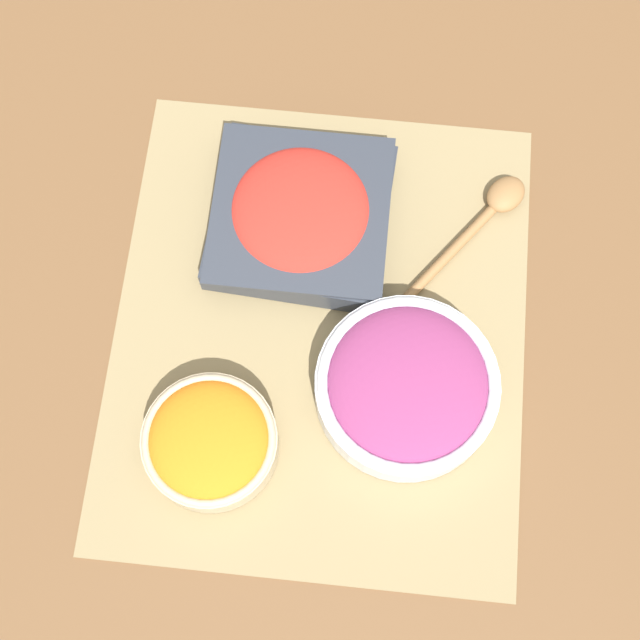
# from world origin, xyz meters

# --- Properties ---
(ground_plane) EXTENTS (3.00, 3.00, 0.00)m
(ground_plane) POSITION_xyz_m (0.00, 0.00, 0.00)
(ground_plane) COLOR brown
(placemat) EXTENTS (0.56, 0.47, 0.00)m
(placemat) POSITION_xyz_m (0.00, 0.00, 0.00)
(placemat) COLOR #937F56
(placemat) RESTS_ON ground_plane
(carrot_bowl) EXTENTS (0.15, 0.15, 0.06)m
(carrot_bowl) POSITION_xyz_m (-0.15, 0.10, 0.03)
(carrot_bowl) COLOR #C6B28E
(carrot_bowl) RESTS_ON placemat
(onion_bowl) EXTENTS (0.20, 0.20, 0.07)m
(onion_bowl) POSITION_xyz_m (-0.07, -0.10, 0.04)
(onion_bowl) COLOR silver
(onion_bowl) RESTS_ON placemat
(tomato_bowl) EXTENTS (0.21, 0.21, 0.06)m
(tomato_bowl) POSITION_xyz_m (0.13, 0.04, 0.03)
(tomato_bowl) COLOR #333842
(tomato_bowl) RESTS_ON placemat
(wooden_spoon) EXTENTS (0.18, 0.15, 0.02)m
(wooden_spoon) POSITION_xyz_m (0.16, -0.18, 0.01)
(wooden_spoon) COLOR #9E7042
(wooden_spoon) RESTS_ON placemat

